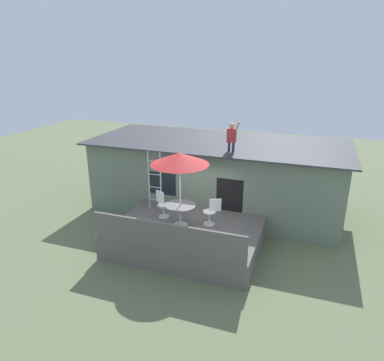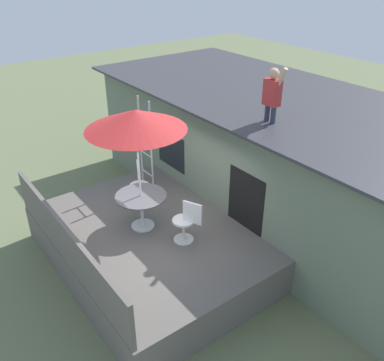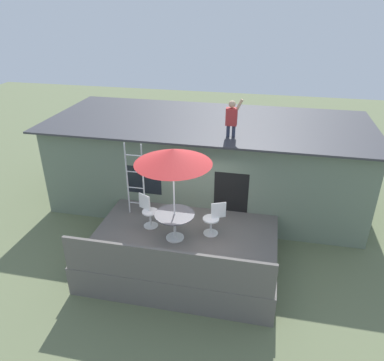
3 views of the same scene
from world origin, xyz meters
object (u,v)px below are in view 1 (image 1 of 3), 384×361
Objects in this scene: step_ladder at (155,181)px; patio_umbrella at (180,159)px; patio_table at (180,209)px; person_figure at (232,135)px; patio_chair_left at (162,204)px; patio_chair_right at (211,212)px.

patio_umbrella is at bearing -35.16° from step_ladder.
patio_table is 3.36m from person_figure.
person_figure is 3.55m from patio_chair_left.
person_figure reaches higher than patio_umbrella.
patio_umbrella is at bearing 0.00° from patio_chair_left.
person_figure is at bearing 71.10° from patio_chair_left.
patio_table is 1.13× the size of patio_chair_right.
step_ladder is 0.98m from patio_chair_left.
step_ladder is at bearing 144.84° from patio_table.
patio_umbrella is 2.29× the size of person_figure.
person_figure is 2.96m from patio_chair_right.
patio_umbrella is 2.13m from patio_chair_left.
patio_chair_right is at bearing 27.07° from patio_chair_left.
patio_table is at bearing 0.00° from patio_chair_left.
patio_umbrella is 2.62m from person_figure.
person_figure is 1.21× the size of patio_chair_right.
patio_umbrella is 2.16m from patio_chair_right.
step_ladder is at bearing 144.84° from patio_umbrella.
person_figure is (2.51, 1.36, 1.62)m from step_ladder.
patio_chair_right is (1.82, -0.01, 0.00)m from patio_chair_left.
patio_table is at bearing -123.69° from patio_umbrella.
step_ladder reaches higher than patio_chair_right.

